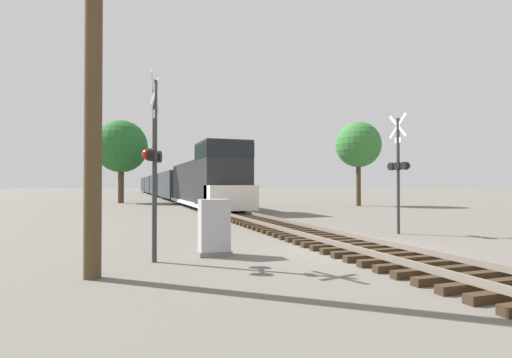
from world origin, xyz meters
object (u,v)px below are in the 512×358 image
at_px(crossing_signal_near, 154,158).
at_px(relay_cabinet, 214,228).
at_px(crossing_signal_far, 399,168).
at_px(utility_pole, 93,59).
at_px(freight_train, 165,185).
at_px(tree_far_right, 358,145).
at_px(tree_mid_background, 121,147).

height_order(crossing_signal_near, relay_cabinet, crossing_signal_near).
height_order(crossing_signal_far, utility_pole, utility_pole).
xyz_separation_m(crossing_signal_near, crossing_signal_far, (9.37, 2.67, 0.01)).
height_order(freight_train, crossing_signal_far, freight_train).
bearing_deg(freight_train, utility_pole, -97.49).
height_order(freight_train, tree_far_right, tree_far_right).
bearing_deg(relay_cabinet, crossing_signal_near, -165.08).
distance_m(crossing_signal_far, relay_cabinet, 8.28).
bearing_deg(freight_train, crossing_signal_near, -96.26).
height_order(crossing_signal_far, tree_far_right, tree_far_right).
bearing_deg(relay_cabinet, tree_far_right, 48.59).
bearing_deg(tree_mid_background, freight_train, 71.26).
height_order(freight_train, crossing_signal_near, freight_train).
bearing_deg(relay_cabinet, freight_train, 85.47).
distance_m(crossing_signal_near, tree_far_right, 28.18).
distance_m(crossing_signal_near, utility_pole, 2.67).
bearing_deg(crossing_signal_far, tree_mid_background, 13.62).
xyz_separation_m(relay_cabinet, tree_mid_background, (-2.28, 32.73, 5.04)).
bearing_deg(utility_pole, crossing_signal_far, 20.56).
relative_size(freight_train, crossing_signal_far, 17.80).
distance_m(freight_train, tree_far_right, 34.45).
bearing_deg(tree_far_right, relay_cabinet, -131.41).
relative_size(freight_train, utility_pole, 9.42).
xyz_separation_m(relay_cabinet, tree_far_right, (17.62, 19.97, 4.66)).
distance_m(crossing_signal_far, tree_far_right, 20.48).
relative_size(utility_pole, tree_mid_background, 1.03).
distance_m(relay_cabinet, tree_mid_background, 33.19).
distance_m(utility_pole, tree_mid_background, 34.51).
height_order(relay_cabinet, utility_pole, utility_pole).
bearing_deg(tree_mid_background, utility_pole, -91.06).
distance_m(freight_train, utility_pole, 53.73).
distance_m(utility_pole, tree_far_right, 29.91).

